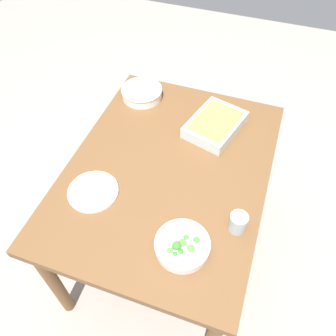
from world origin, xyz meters
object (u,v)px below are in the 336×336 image
(side_plate, at_px, (93,191))
(spoon_by_stew, at_px, (139,101))
(stew_bowl, at_px, (142,92))
(baking_dish, at_px, (215,124))
(broccoli_bowl, at_px, (182,245))
(drink_cup, at_px, (238,223))

(side_plate, distance_m, spoon_by_stew, 0.63)
(stew_bowl, xyz_separation_m, baking_dish, (0.11, 0.44, 0.00))
(broccoli_bowl, bearing_deg, stew_bowl, -148.55)
(broccoli_bowl, bearing_deg, baking_dish, -176.03)
(baking_dish, xyz_separation_m, spoon_by_stew, (-0.07, -0.44, -0.03))
(side_plate, bearing_deg, broccoli_bowl, 73.98)
(spoon_by_stew, bearing_deg, drink_cup, 48.15)
(side_plate, bearing_deg, drink_cup, 92.93)
(drink_cup, relative_size, side_plate, 0.39)
(broccoli_bowl, bearing_deg, spoon_by_stew, -147.21)
(drink_cup, height_order, spoon_by_stew, drink_cup)
(stew_bowl, distance_m, side_plate, 0.67)
(side_plate, bearing_deg, stew_bowl, -176.46)
(stew_bowl, distance_m, broccoli_bowl, 0.94)
(stew_bowl, xyz_separation_m, drink_cup, (0.64, 0.67, 0.01))
(drink_cup, bearing_deg, side_plate, -87.07)
(broccoli_bowl, relative_size, baking_dish, 0.62)
(drink_cup, xyz_separation_m, side_plate, (0.03, -0.62, -0.03))
(baking_dish, height_order, spoon_by_stew, baking_dish)
(drink_cup, xyz_separation_m, spoon_by_stew, (-0.59, -0.66, -0.03))
(baking_dish, relative_size, drink_cup, 4.09)
(baking_dish, bearing_deg, broccoli_bowl, 3.97)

